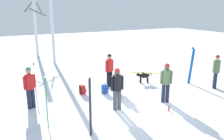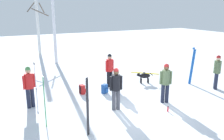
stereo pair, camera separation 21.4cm
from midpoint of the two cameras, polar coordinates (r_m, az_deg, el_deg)
The scene contains 17 objects.
ground_plane at distance 9.38m, azimuth 6.12°, elevation -9.95°, with size 60.00×60.00×0.00m, color white.
person_0 at distance 12.67m, azimuth 23.67°, elevation 0.15°, with size 0.39×0.40×1.72m.
person_1 at distance 10.08m, azimuth 12.51°, elevation -2.48°, with size 0.48×0.34×1.72m.
person_2 at distance 9.11m, azimuth 0.61°, elevation -3.98°, with size 0.51×0.34×1.72m.
person_3 at distance 11.85m, azimuth -1.14°, elevation 0.47°, with size 0.51×0.34×1.72m.
person_4 at distance 9.85m, azimuth -20.06°, elevation -3.45°, with size 0.50×0.34×1.72m.
dog at distance 12.66m, azimuth 7.21°, elevation -1.48°, with size 0.85×0.43×0.57m.
ski_pair_planted_0 at distance 13.00m, azimuth 18.37°, elevation 1.00°, with size 0.21×0.18×1.97m.
ski_pair_planted_1 at distance 8.12m, azimuth -16.44°, elevation -7.73°, with size 0.02×0.15×1.79m.
ski_pair_planted_2 at distance 7.34m, azimuth -6.17°, elevation -9.12°, with size 0.11×0.10×1.91m.
ski_pair_lying_0 at distance 14.70m, azimuth 7.37°, elevation -0.71°, with size 1.39×1.31×0.05m.
ski_poles_0 at distance 11.90m, azimuth -18.86°, elevation -1.42°, with size 0.07×0.21×1.41m.
backpack_0 at distance 11.11m, azimuth -2.30°, elevation -4.65°, with size 0.32×0.34×0.44m.
backpack_1 at distance 11.11m, azimuth -7.77°, elevation -4.79°, with size 0.31×0.28×0.44m.
water_bottle_0 at distance 9.51m, azimuth 13.11°, elevation -9.21°, with size 0.06×0.06×0.23m.
birch_tree_4 at distance 20.77m, azimuth -18.56°, elevation 11.07°, with size 1.64×1.66×5.46m.
birch_tree_5 at distance 17.24m, azimuth -15.07°, elevation 14.80°, with size 1.20×0.85×7.95m.
Camera 1 is at (-4.94, -6.96, 3.92)m, focal length 37.40 mm.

